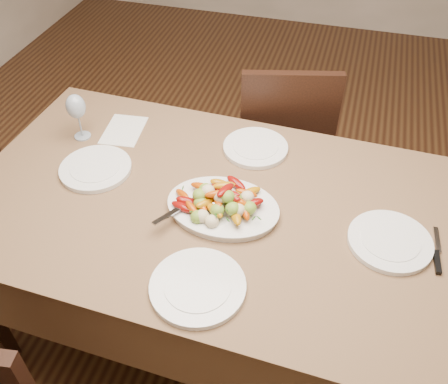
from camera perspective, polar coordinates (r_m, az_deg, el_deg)
name	(u,v)px	position (r m, az deg, el deg)	size (l,w,h in m)	color
floor	(268,287)	(2.45, 5.10, -10.79)	(6.00, 6.00, 0.00)	#402513
dining_table	(224,273)	(2.01, 0.00, -9.28)	(1.84, 1.04, 0.76)	brown
chair_far	(282,139)	(2.50, 6.62, 6.01)	(0.42, 0.42, 0.95)	black
serving_platter	(223,209)	(1.69, -0.12, -1.93)	(0.37, 0.28, 0.02)	white
roasted_vegetables	(223,197)	(1.65, -0.12, -0.53)	(0.31, 0.21, 0.09)	#6F0A07
serving_spoon	(201,204)	(1.66, -2.66, -1.40)	(0.28, 0.06, 0.03)	#9EA0A8
plate_left	(96,169)	(1.92, -14.46, 2.61)	(0.27, 0.27, 0.02)	white
plate_right	(390,242)	(1.68, 18.42, -5.39)	(0.27, 0.27, 0.02)	white
plate_far	(255,148)	(1.96, 3.62, 5.06)	(0.25, 0.25, 0.02)	white
plate_near	(198,287)	(1.49, -3.02, -10.76)	(0.28, 0.28, 0.02)	white
wine_glass	(78,115)	(2.05, -16.36, 8.39)	(0.08, 0.08, 0.20)	#8C99A5
menu_card	(124,130)	(2.10, -11.38, 6.94)	(0.15, 0.21, 0.00)	silver
table_knife	(437,252)	(1.71, 23.16, -6.35)	(0.02, 0.20, 0.01)	#9EA0A8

